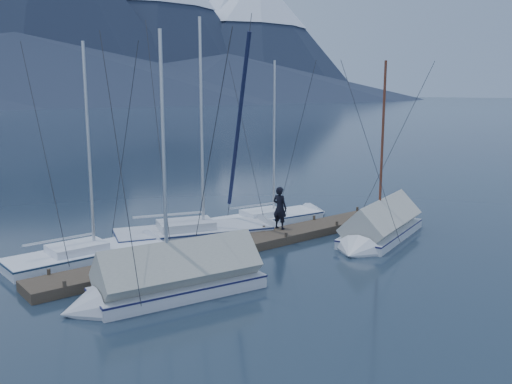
% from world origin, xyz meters
% --- Properties ---
extents(ground, '(1000.00, 1000.00, 0.00)m').
position_xyz_m(ground, '(0.00, 0.00, 0.00)').
color(ground, black).
rests_on(ground, ground).
extents(dock, '(18.00, 1.50, 0.54)m').
position_xyz_m(dock, '(0.00, 2.00, 0.11)').
color(dock, '#382D23').
rests_on(dock, ground).
extents(mooring_posts, '(15.12, 1.52, 0.35)m').
position_xyz_m(mooring_posts, '(-0.50, 2.00, 0.35)').
color(mooring_posts, '#382D23').
rests_on(mooring_posts, ground).
extents(sailboat_open_left, '(6.58, 2.81, 8.63)m').
position_xyz_m(sailboat_open_left, '(-5.30, 4.43, 0.15)').
color(sailboat_open_left, white).
rests_on(sailboat_open_left, ground).
extents(sailboat_open_mid, '(7.80, 4.36, 9.94)m').
position_xyz_m(sailboat_open_mid, '(-0.49, 4.16, 0.17)').
color(sailboat_open_mid, silver).
rests_on(sailboat_open_mid, ground).
extents(sailboat_open_right, '(6.40, 2.69, 8.26)m').
position_xyz_m(sailboat_open_right, '(3.62, 4.54, 0.15)').
color(sailboat_open_right, white).
rests_on(sailboat_open_right, ground).
extents(sailboat_covered_near, '(6.55, 3.79, 8.15)m').
position_xyz_m(sailboat_covered_near, '(4.46, -0.57, 0.41)').
color(sailboat_covered_near, silver).
rests_on(sailboat_covered_near, ground).
extents(sailboat_covered_far, '(6.33, 2.78, 8.62)m').
position_xyz_m(sailboat_covered_far, '(-5.67, -0.57, 0.42)').
color(sailboat_covered_far, silver).
rests_on(sailboat_covered_far, ground).
extents(person, '(0.58, 0.75, 1.83)m').
position_xyz_m(person, '(1.67, 2.45, 1.25)').
color(person, black).
rests_on(person, dock).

